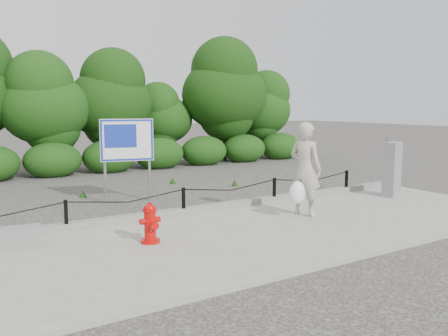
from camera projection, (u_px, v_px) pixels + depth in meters
name	position (u px, v px, depth m)	size (l,w,h in m)	color
ground	(184.00, 218.00, 10.33)	(90.00, 90.00, 0.00)	#2D2B28
sidewalk	(234.00, 238.00, 8.65)	(14.00, 4.00, 0.08)	gray
curb	(183.00, 211.00, 10.35)	(14.00, 0.22, 0.14)	slate
chain_barrier	(184.00, 198.00, 10.27)	(10.06, 0.06, 0.60)	black
treeline	(93.00, 99.00, 17.89)	(20.13, 4.06, 5.20)	black
fire_hydrant	(150.00, 223.00, 8.20)	(0.38, 0.38, 0.72)	#C30A07
pedestrian	(305.00, 170.00, 10.17)	(0.87, 0.85, 2.02)	#AFA896
concrete_block	(6.00, 239.00, 7.82)	(1.11, 0.39, 0.35)	gray
utility_cabinet	(392.00, 169.00, 12.32)	(0.61, 0.46, 1.56)	gray
advertising_sign	(127.00, 144.00, 11.81)	(1.29, 0.39, 2.11)	slate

